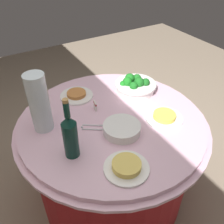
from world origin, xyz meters
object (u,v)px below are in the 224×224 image
object	(u,v)px
label_placard_front	(95,105)
food_plate_fried_egg	(164,117)
serving_tongs	(95,127)
broccoli_bowl	(135,86)
food_plate_noodles	(127,167)
food_plate_peanuts	(77,95)
wine_bottle	(70,135)
decorative_fruit_vase	(40,106)
plate_stack	(122,129)

from	to	relation	value
label_placard_front	food_plate_fried_egg	bearing A→B (deg)	-133.71
serving_tongs	label_placard_front	bearing A→B (deg)	-28.19
broccoli_bowl	food_plate_noodles	size ratio (longest dim) A/B	1.27
food_plate_fried_egg	food_plate_peanuts	bearing A→B (deg)	35.73
broccoli_bowl	label_placard_front	world-z (taller)	broccoli_bowl
food_plate_noodles	food_plate_fried_egg	size ratio (longest dim) A/B	1.00
food_plate_noodles	broccoli_bowl	bearing A→B (deg)	-38.02
food_plate_fried_egg	serving_tongs	bearing A→B (deg)	70.63
food_plate_peanuts	food_plate_noodles	xyz separation A→B (m)	(-0.69, 0.05, 0.00)
serving_tongs	broccoli_bowl	bearing A→B (deg)	-64.02
broccoli_bowl	food_plate_peanuts	world-z (taller)	broccoli_bowl
food_plate_fried_egg	label_placard_front	bearing A→B (deg)	46.29
serving_tongs	food_plate_peanuts	distance (m)	0.35
wine_bottle	serving_tongs	size ratio (longest dim) A/B	2.12
wine_bottle	food_plate_fried_egg	size ratio (longest dim) A/B	1.53
decorative_fruit_vase	broccoli_bowl	bearing A→B (deg)	-85.49
food_plate_peanuts	food_plate_noodles	world-z (taller)	food_plate_noodles
serving_tongs	food_plate_noodles	size ratio (longest dim) A/B	0.72
broccoli_bowl	food_plate_noodles	bearing A→B (deg)	141.98
plate_stack	wine_bottle	world-z (taller)	wine_bottle
decorative_fruit_vase	food_plate_noodles	xyz separation A→B (m)	(-0.49, -0.24, -0.13)
decorative_fruit_vase	label_placard_front	xyz separation A→B (m)	(0.01, -0.33, -0.12)
plate_stack	wine_bottle	size ratio (longest dim) A/B	0.62
food_plate_peanuts	label_placard_front	bearing A→B (deg)	-167.78
food_plate_fried_egg	broccoli_bowl	bearing A→B (deg)	-4.24
plate_stack	decorative_fruit_vase	xyz separation A→B (m)	(0.26, 0.36, 0.12)
food_plate_noodles	food_plate_fried_egg	xyz separation A→B (m)	(0.20, -0.40, -0.00)
decorative_fruit_vase	label_placard_front	distance (m)	0.35
broccoli_bowl	food_plate_fried_egg	distance (m)	0.34
food_plate_peanuts	decorative_fruit_vase	bearing A→B (deg)	124.38
broccoli_bowl	label_placard_front	size ratio (longest dim) A/B	5.09
food_plate_noodles	food_plate_peanuts	bearing A→B (deg)	-4.09
serving_tongs	plate_stack	bearing A→B (deg)	-133.13
plate_stack	label_placard_front	xyz separation A→B (m)	(0.26, 0.03, 0.01)
decorative_fruit_vase	food_plate_peanuts	bearing A→B (deg)	-55.62
plate_stack	decorative_fruit_vase	bearing A→B (deg)	54.32
decorative_fruit_vase	food_plate_peanuts	distance (m)	0.37
broccoli_bowl	decorative_fruit_vase	bearing A→B (deg)	94.51
plate_stack	serving_tongs	world-z (taller)	plate_stack
plate_stack	decorative_fruit_vase	distance (m)	0.46
serving_tongs	wine_bottle	bearing A→B (deg)	122.92
plate_stack	wine_bottle	bearing A→B (deg)	92.84
broccoli_bowl	food_plate_noodles	xyz separation A→B (m)	(-0.54, 0.42, -0.03)
food_plate_fried_egg	label_placard_front	distance (m)	0.43
food_plate_peanuts	food_plate_fried_egg	size ratio (longest dim) A/B	1.00
food_plate_peanuts	wine_bottle	bearing A→B (deg)	153.85
food_plate_fried_egg	wine_bottle	bearing A→B (deg)	88.42
wine_bottle	decorative_fruit_vase	bearing A→B (deg)	11.81
plate_stack	serving_tongs	xyz separation A→B (m)	(0.11, 0.11, -0.02)
serving_tongs	decorative_fruit_vase	bearing A→B (deg)	58.35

